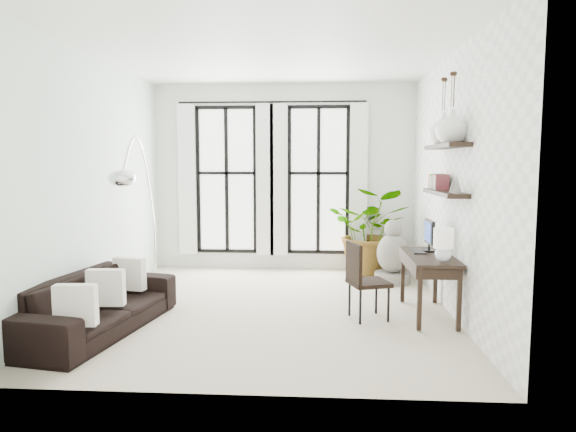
# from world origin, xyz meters

# --- Properties ---
(floor) EXTENTS (5.00, 5.00, 0.00)m
(floor) POSITION_xyz_m (0.00, 0.00, 0.00)
(floor) COLOR beige
(floor) RESTS_ON ground
(ceiling) EXTENTS (5.00, 5.00, 0.00)m
(ceiling) POSITION_xyz_m (0.00, 0.00, 3.20)
(ceiling) COLOR white
(ceiling) RESTS_ON wall_back
(wall_left) EXTENTS (0.00, 5.00, 5.00)m
(wall_left) POSITION_xyz_m (-2.25, 0.00, 1.60)
(wall_left) COLOR silver
(wall_left) RESTS_ON floor
(wall_right) EXTENTS (0.00, 5.00, 5.00)m
(wall_right) POSITION_xyz_m (2.25, 0.00, 1.60)
(wall_right) COLOR white
(wall_right) RESTS_ON floor
(wall_back) EXTENTS (4.50, 0.00, 4.50)m
(wall_back) POSITION_xyz_m (0.00, 2.50, 1.60)
(wall_back) COLOR white
(wall_back) RESTS_ON floor
(windows) EXTENTS (3.26, 0.13, 2.65)m
(windows) POSITION_xyz_m (-0.20, 2.43, 1.56)
(windows) COLOR white
(windows) RESTS_ON wall_back
(wall_shelves) EXTENTS (0.25, 1.30, 0.60)m
(wall_shelves) POSITION_xyz_m (2.11, -0.19, 1.73)
(wall_shelves) COLOR black
(wall_shelves) RESTS_ON wall_right
(sofa) EXTENTS (1.19, 2.26, 0.63)m
(sofa) POSITION_xyz_m (-1.80, -1.06, 0.31)
(sofa) COLOR black
(sofa) RESTS_ON floor
(throw_pillows) EXTENTS (0.40, 1.52, 0.40)m
(throw_pillows) POSITION_xyz_m (-1.70, -1.06, 0.50)
(throw_pillows) COLOR white
(throw_pillows) RESTS_ON sofa
(plant) EXTENTS (1.57, 1.45, 1.45)m
(plant) POSITION_xyz_m (1.48, 2.10, 0.73)
(plant) COLOR #2D7228
(plant) RESTS_ON floor
(desk) EXTENTS (0.54, 1.27, 1.14)m
(desk) POSITION_xyz_m (1.95, -0.28, 0.71)
(desk) COLOR black
(desk) RESTS_ON floor
(desk_chair) EXTENTS (0.55, 0.55, 0.92)m
(desk_chair) POSITION_xyz_m (1.14, -0.43, 0.53)
(desk_chair) COLOR black
(desk_chair) RESTS_ON floor
(arc_lamp) EXTENTS (0.71, 2.54, 2.20)m
(arc_lamp) POSITION_xyz_m (-1.70, 0.10, 1.72)
(arc_lamp) COLOR silver
(arc_lamp) RESTS_ON floor
(buddha) EXTENTS (0.55, 0.55, 0.99)m
(buddha) POSITION_xyz_m (1.76, 1.47, 0.41)
(buddha) COLOR gray
(buddha) RESTS_ON floor
(vase_a) EXTENTS (0.37, 0.37, 0.38)m
(vase_a) POSITION_xyz_m (2.11, -0.48, 2.27)
(vase_a) COLOR white
(vase_a) RESTS_ON shelf_upper
(vase_b) EXTENTS (0.37, 0.37, 0.38)m
(vase_b) POSITION_xyz_m (2.11, -0.08, 2.27)
(vase_b) COLOR white
(vase_b) RESTS_ON shelf_upper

